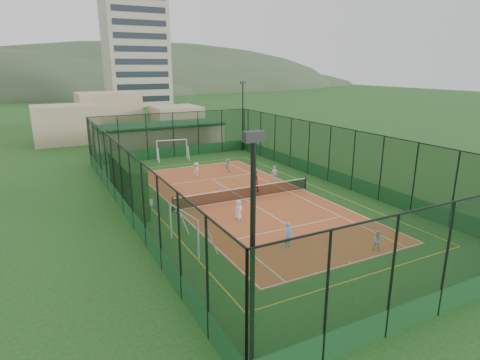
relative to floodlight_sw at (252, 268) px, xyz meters
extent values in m
plane|color=#1A4C1C|center=(8.60, 16.60, -4.12)|extent=(300.00, 300.00, 0.00)
cube|color=#C2582B|center=(8.60, 16.60, -4.12)|extent=(11.17, 23.97, 0.01)
cube|color=beige|center=(20.60, 98.60, 10.88)|extent=(15.00, 12.00, 30.00)
cube|color=black|center=(0.30, 19.25, -2.43)|extent=(1.16, 7.75, 3.39)
imported|color=white|center=(6.23, 13.01, -3.43)|extent=(0.79, 0.67, 1.37)
imported|color=#52B1E9|center=(6.76, 7.88, -3.36)|extent=(0.65, 0.55, 1.51)
imported|color=silver|center=(10.93, 5.19, -3.53)|extent=(0.73, 0.71, 1.18)
imported|color=silver|center=(7.69, 24.44, -3.44)|extent=(0.98, 0.97, 1.35)
imported|color=white|center=(13.18, 19.57, -3.36)|extent=(0.94, 0.57, 1.50)
imported|color=silver|center=(11.04, 24.71, -3.44)|extent=(1.28, 0.95, 1.34)
imported|color=red|center=(10.11, 17.80, -3.20)|extent=(1.04, 0.90, 1.82)
sphere|color=#CCE033|center=(7.72, 18.18, -4.08)|extent=(0.07, 0.07, 0.07)
sphere|color=#CCE033|center=(10.66, 17.88, -4.08)|extent=(0.07, 0.07, 0.07)
sphere|color=#CCE033|center=(7.47, 17.60, -4.08)|extent=(0.07, 0.07, 0.07)
sphere|color=#CCE033|center=(6.22, 17.97, -4.08)|extent=(0.07, 0.07, 0.07)
sphere|color=#CCE033|center=(5.18, 17.32, -4.08)|extent=(0.07, 0.07, 0.07)
sphere|color=#CCE033|center=(8.42, 18.29, -4.08)|extent=(0.07, 0.07, 0.07)
camera|label=1|loc=(-5.32, -9.43, 5.83)|focal=30.00mm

